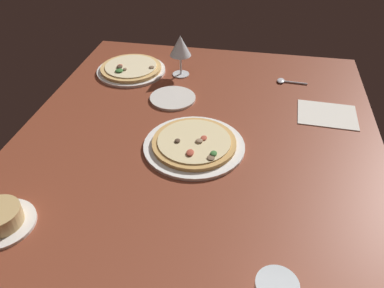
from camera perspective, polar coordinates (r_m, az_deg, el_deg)
The scene contains 8 objects.
dining_table at distance 109.85cm, azimuth -0.14°, elevation -2.85°, with size 150.00×110.00×4.00cm, color brown.
pizza_main at distance 111.64cm, azimuth 0.15°, elevation 0.01°, with size 29.65×29.65×3.39cm.
pizza_side at distance 154.40cm, azimuth -9.04°, elevation 10.95°, with size 26.66×26.66×3.38cm.
ramekin_on_saucer at distance 99.78cm, azimuth -26.66°, elevation -9.89°, with size 15.46×15.46×4.83cm.
wine_glass_far at distance 146.10cm, azimuth -1.74°, elevation 14.26°, with size 8.01×8.01×15.68cm.
side_plate at distance 134.73cm, azimuth -2.88°, elevation 6.83°, with size 15.95×15.95×0.90cm, color silver.
paper_menu at distance 133.83cm, azimuth 19.45°, elevation 4.15°, with size 14.99×18.87×0.30cm, color silver.
spoon at distance 149.38cm, azimuth 13.62°, elevation 9.06°, with size 4.16×11.26×1.00cm.
Camera 1 is at (-82.18, -15.51, 73.22)cm, focal length 35.87 mm.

